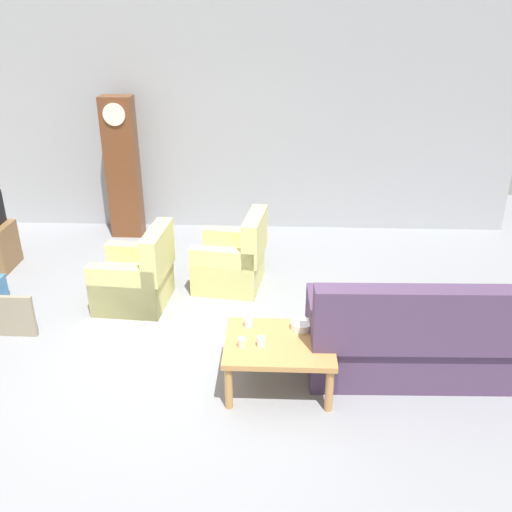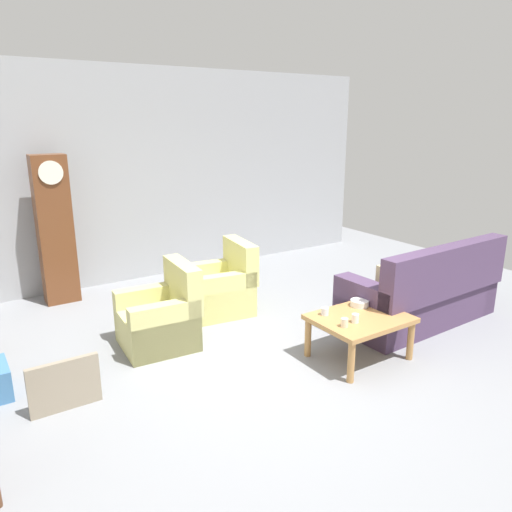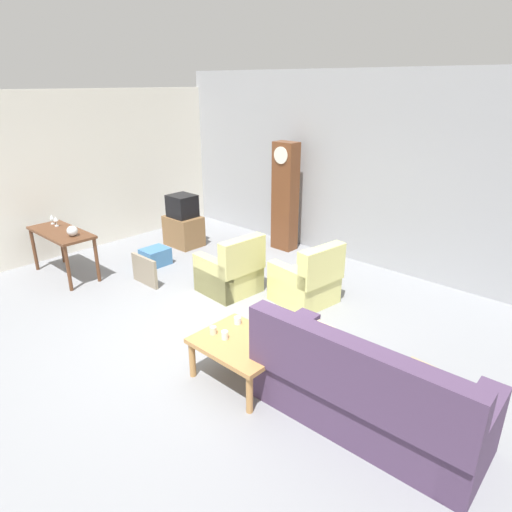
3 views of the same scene
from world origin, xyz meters
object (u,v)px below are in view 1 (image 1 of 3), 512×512
Objects in this scene: grandfather_clock at (123,168)px; framed_picture_leaning at (6,316)px; couch_floral at (423,340)px; cup_cream_tall at (242,343)px; bowl_white_stacked at (302,325)px; cup_blue_rimmed at (249,322)px; coffee_table_wood at (279,348)px; cup_white_porcelain at (261,342)px; armchair_olive_near at (137,279)px; armchair_olive_far at (233,262)px.

grandfather_clock is 3.34× the size of framed_picture_leaning.
couch_floral is 4.84m from grandfather_clock.
bowl_white_stacked is at bearing 31.30° from cup_cream_tall.
cup_blue_rimmed is at bearing -179.46° from couch_floral.
couch_floral is at bearing -6.28° from framed_picture_leaning.
coffee_table_wood is 10.93× the size of cup_cream_tall.
framed_picture_leaning is (-4.13, 0.45, -0.12)m from couch_floral.
cup_white_porcelain is at bearing -151.80° from coffee_table_wood.
armchair_olive_near is at bearing 31.29° from framed_picture_leaning.
armchair_olive_near reaches higher than coffee_table_wood.
armchair_olive_near is at bearing 130.25° from cup_cream_tall.
cup_white_porcelain is 0.16m from cup_cream_tall.
cup_cream_tall is (-0.04, -0.33, 0.00)m from cup_blue_rimmed.
cup_white_porcelain is (2.08, -3.54, -0.49)m from grandfather_clock.
coffee_table_wood is 0.48× the size of grandfather_clock.
armchair_olive_far is 1.53× the size of framed_picture_leaning.
armchair_olive_near is at bearing -154.67° from armchair_olive_far.
coffee_table_wood reaches higher than framed_picture_leaning.
grandfather_clock is at bearing 122.87° from coffee_table_wood.
framed_picture_leaning is (-2.24, -1.22, -0.08)m from armchair_olive_far.
framed_picture_leaning is (-0.57, -2.76, -0.78)m from grandfather_clock.
cup_white_porcelain is 0.34m from cup_blue_rimmed.
couch_floral is 3.16m from armchair_olive_near.
cup_white_porcelain reaches higher than cup_cream_tall.
framed_picture_leaning is (-2.81, 0.70, -0.17)m from coffee_table_wood.
cup_white_porcelain is at bearing -46.05° from armchair_olive_near.
cup_cream_tall is at bearing -96.48° from cup_blue_rimmed.
cup_blue_rimmed is at bearing -80.47° from armchair_olive_far.
armchair_olive_near is at bearing 138.55° from coffee_table_wood.
grandfather_clock reaches higher than cup_white_porcelain.
cup_cream_tall is at bearing -83.08° from armchair_olive_far.
armchair_olive_far is (1.05, 0.50, 0.00)m from armchair_olive_near.
couch_floral reaches higher than armchair_olive_far.
grandfather_clock reaches higher than couch_floral.
armchair_olive_far reaches higher than bowl_white_stacked.
armchair_olive_near is at bearing 138.12° from cup_blue_rimmed.
cup_blue_rimmed is (0.28, -1.69, 0.20)m from armchair_olive_far.
cup_cream_tall is (-1.64, -0.35, 0.16)m from couch_floral.
framed_picture_leaning is at bearing 169.48° from cup_blue_rimmed.
coffee_table_wood is (0.57, -1.92, 0.09)m from armchair_olive_far.
grandfather_clock is 4.09m from bowl_white_stacked.
grandfather_clock reaches higher than armchair_olive_near.
bowl_white_stacked is (0.20, 0.21, 0.10)m from coffee_table_wood.
armchair_olive_far is 0.96× the size of coffee_table_wood.
armchair_olive_near is 1.40m from framed_picture_leaning.
grandfather_clock is (-2.24, 3.46, 0.61)m from coffee_table_wood.
cup_white_porcelain reaches higher than cup_blue_rimmed.
framed_picture_leaning is at bearing 170.81° from bowl_white_stacked.
cup_white_porcelain is at bearing -59.62° from grandfather_clock.
cup_cream_tall is (0.25, -2.03, 0.21)m from armchair_olive_far.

